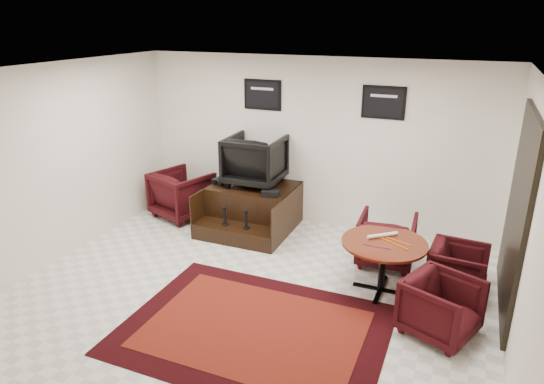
{
  "coord_description": "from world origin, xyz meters",
  "views": [
    {
      "loc": [
        2.36,
        -4.95,
        3.38
      ],
      "look_at": [
        -0.07,
        0.9,
        1.07
      ],
      "focal_mm": 32.0,
      "sensor_mm": 36.0,
      "label": 1
    }
  ],
  "objects": [
    {
      "name": "shine_chair",
      "position": [
        -0.85,
        2.05,
        1.18
      ],
      "size": [
        0.91,
        0.85,
        0.91
      ],
      "primitive_type": "imported",
      "rotation": [
        0.0,
        0.0,
        3.16
      ],
      "color": "black",
      "rests_on": "shine_podium"
    },
    {
      "name": "paper_roll",
      "position": [
        1.5,
        0.82,
        0.73
      ],
      "size": [
        0.36,
        0.31,
        0.05
      ],
      "primitive_type": "cylinder",
      "rotation": [
        0.0,
        1.57,
        0.69
      ],
      "color": "white",
      "rests_on": "meeting_table"
    },
    {
      "name": "polish_kit",
      "position": [
        -0.39,
        1.62,
        0.77
      ],
      "size": [
        0.29,
        0.22,
        0.09
      ],
      "primitive_type": "cube",
      "rotation": [
        0.0,
        0.0,
        0.16
      ],
      "color": "black",
      "rests_on": "shine_podium"
    },
    {
      "name": "table_chair_corner",
      "position": [
        2.33,
        0.03,
        0.38
      ],
      "size": [
        0.91,
        0.93,
        0.75
      ],
      "primitive_type": "imported",
      "rotation": [
        0.0,
        0.0,
        1.18
      ],
      "color": "black",
      "rests_on": "ground"
    },
    {
      "name": "table_chair_back",
      "position": [
        1.46,
        1.5,
        0.4
      ],
      "size": [
        0.81,
        0.76,
        0.8
      ],
      "primitive_type": "imported",
      "rotation": [
        0.0,
        0.0,
        3.19
      ],
      "color": "black",
      "rests_on": "ground"
    },
    {
      "name": "shoes_pair",
      "position": [
        -1.4,
        1.85,
        0.77
      ],
      "size": [
        0.26,
        0.29,
        0.09
      ],
      "color": "black",
      "rests_on": "shine_podium"
    },
    {
      "name": "room_shell",
      "position": [
        0.41,
        0.12,
        1.79
      ],
      "size": [
        6.02,
        5.02,
        2.81
      ],
      "color": "white",
      "rests_on": "ground"
    },
    {
      "name": "meeting_table",
      "position": [
        1.55,
        0.69,
        0.62
      ],
      "size": [
        1.08,
        1.08,
        0.7
      ],
      "color": "#48130A",
      "rests_on": "ground"
    },
    {
      "name": "umbrella_hooked",
      "position": [
        -1.67,
        1.95,
        0.45
      ],
      "size": [
        0.33,
        0.12,
        0.89
      ],
      "primitive_type": null,
      "color": "black",
      "rests_on": "ground"
    },
    {
      "name": "ground",
      "position": [
        0.0,
        0.0,
        0.0
      ],
      "size": [
        6.0,
        6.0,
        0.0
      ],
      "primitive_type": "plane",
      "color": "white",
      "rests_on": "ground"
    },
    {
      "name": "table_clutter",
      "position": [
        1.64,
        0.68,
        0.71
      ],
      "size": [
        0.56,
        0.37,
        0.01
      ],
      "color": "orange",
      "rests_on": "meeting_table"
    },
    {
      "name": "armchair_side",
      "position": [
        -2.21,
        1.87,
        0.45
      ],
      "size": [
        1.1,
        1.07,
        0.91
      ],
      "primitive_type": "imported",
      "rotation": [
        0.0,
        0.0,
        2.81
      ],
      "color": "black",
      "rests_on": "ground"
    },
    {
      "name": "table_chair_window",
      "position": [
        2.46,
        1.04,
        0.35
      ],
      "size": [
        0.7,
        0.74,
        0.71
      ],
      "primitive_type": "imported",
      "rotation": [
        0.0,
        0.0,
        1.49
      ],
      "color": "black",
      "rests_on": "ground"
    },
    {
      "name": "area_rug",
      "position": [
        0.38,
        -0.71,
        0.01
      ],
      "size": [
        2.95,
        2.21,
        0.01
      ],
      "color": "black",
      "rests_on": "ground"
    },
    {
      "name": "shine_podium",
      "position": [
        -0.85,
        1.9,
        0.33
      ],
      "size": [
        1.4,
        1.44,
        0.72
      ],
      "color": "black",
      "rests_on": "ground"
    },
    {
      "name": "umbrella_black",
      "position": [
        -1.64,
        1.8,
        0.4
      ],
      "size": [
        0.3,
        0.11,
        0.8
      ],
      "primitive_type": null,
      "color": "black",
      "rests_on": "ground"
    }
  ]
}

